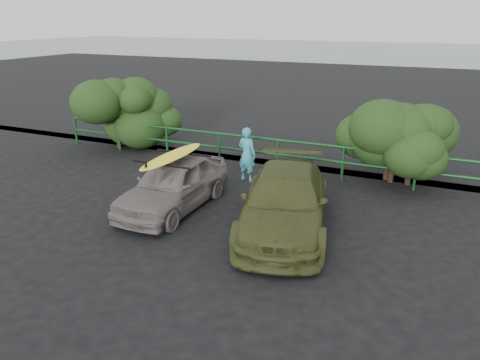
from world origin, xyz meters
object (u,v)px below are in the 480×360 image
object	(u,v)px
guardrail	(248,152)
man	(247,154)
sedan	(174,184)
olive_vehicle	(285,201)
surfboard	(172,156)

from	to	relation	value
guardrail	man	size ratio (longest dim) A/B	8.83
guardrail	sedan	size ratio (longest dim) A/B	3.76
sedan	olive_vehicle	size ratio (longest dim) A/B	0.82
guardrail	surfboard	world-z (taller)	surfboard
man	olive_vehicle	bearing A→B (deg)	140.05
sedan	olive_vehicle	world-z (taller)	olive_vehicle
sedan	surfboard	distance (m)	0.72
guardrail	olive_vehicle	size ratio (longest dim) A/B	3.07
olive_vehicle	man	xyz separation A→B (m)	(-2.09, 2.67, 0.13)
sedan	man	distance (m)	2.79
olive_vehicle	man	distance (m)	3.39
man	surfboard	size ratio (longest dim) A/B	0.61
guardrail	surfboard	bearing A→B (deg)	-95.21
surfboard	sedan	bearing A→B (deg)	-104.18
guardrail	olive_vehicle	bearing A→B (deg)	-56.20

